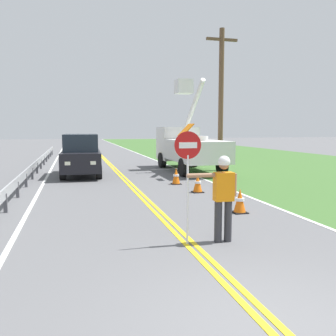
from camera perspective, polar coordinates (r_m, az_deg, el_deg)
ground_plane at (r=4.82m, az=17.06°, el=-23.66°), size 160.00×160.00×0.00m
grass_verge_right at (r=27.41m, az=15.70°, el=1.14°), size 16.00×110.00×0.01m
centerline_yellow_left at (r=23.74m, az=-9.43°, el=0.52°), size 0.11×110.00×0.01m
centerline_yellow_right at (r=23.75m, az=-9.00°, el=0.53°), size 0.11×110.00×0.01m
edge_line_right at (r=24.35m, az=-0.76°, el=0.75°), size 0.12×110.00×0.01m
edge_line_left at (r=23.68m, az=-17.92°, el=0.28°), size 0.12×110.00×0.01m
flagger_worker at (r=7.56m, az=8.79°, el=-3.95°), size 1.09×0.26×1.83m
stop_sign_paddle at (r=7.23m, az=3.17°, el=0.95°), size 0.56×0.04×2.33m
utility_bucket_truck at (r=20.36m, az=3.07°, el=3.58°), size 2.67×6.83×5.18m
oncoming_suv_nearest at (r=18.53m, az=-13.70°, el=2.07°), size 2.05×4.66×2.10m
utility_pole_near at (r=20.46m, az=8.45°, el=11.07°), size 1.80×0.28×7.82m
traffic_cone_lead at (r=10.35m, az=11.39°, el=-5.21°), size 0.40×0.40×0.70m
traffic_cone_mid at (r=13.39m, az=4.76°, el=-2.48°), size 0.40×0.40×0.70m
traffic_cone_tail at (r=15.30m, az=1.30°, el=-1.35°), size 0.40×0.40×0.70m
guardrail_left_shoulder at (r=19.00m, az=-20.53°, el=0.31°), size 0.10×32.00×0.71m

